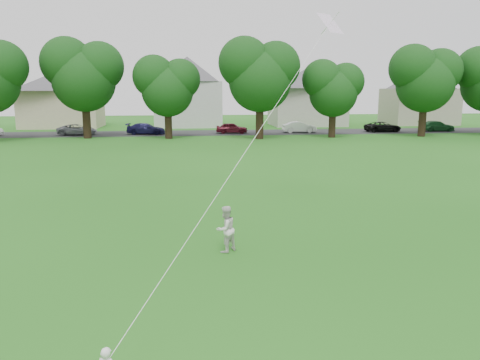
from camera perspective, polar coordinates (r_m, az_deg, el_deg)
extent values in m
plane|color=#1A5513|center=(11.69, -4.61, -13.16)|extent=(160.00, 160.00, 0.00)
cube|color=#2D2D30|center=(52.88, -6.23, 5.72)|extent=(90.00, 7.00, 0.01)
imported|color=silver|center=(13.95, -1.77, -6.00)|extent=(0.86, 0.84, 1.40)
plane|color=white|center=(18.79, 10.93, 18.26)|extent=(1.28, 1.20, 0.78)
cylinder|color=white|center=(12.45, 3.10, 7.12)|extent=(0.01, 0.01, 14.57)
cylinder|color=black|center=(49.17, -18.20, 7.08)|extent=(0.77, 0.77, 3.82)
cylinder|color=black|center=(46.94, -8.73, 6.92)|extent=(0.71, 0.71, 3.14)
cylinder|color=black|center=(46.28, 2.41, 7.39)|extent=(0.77, 0.77, 3.81)
cylinder|color=black|center=(48.55, 11.18, 6.89)|extent=(0.70, 0.70, 3.01)
cylinder|color=black|center=(52.17, 21.35, 6.95)|extent=(0.75, 0.75, 3.61)
imported|color=gray|center=(53.11, -19.24, 5.82)|extent=(4.28, 2.32, 1.14)
imported|color=#191748|center=(52.01, -11.39, 6.15)|extent=(4.28, 2.09, 1.20)
imported|color=#5A121F|center=(52.08, -1.00, 6.36)|extent=(3.62, 1.79, 1.18)
imported|color=silver|center=(53.35, 7.24, 6.41)|extent=(3.80, 1.46, 1.24)
imported|color=black|center=(56.50, 17.02, 6.23)|extent=(4.25, 2.16, 1.15)
imported|color=#1B5127|center=(59.42, 22.88, 6.08)|extent=(4.12, 1.73, 1.19)
cube|color=beige|center=(64.65, -20.81, 8.08)|extent=(9.45, 6.89, 4.65)
pyramid|color=#4B494E|center=(64.65, -21.11, 12.39)|extent=(13.63, 13.63, 2.56)
cube|color=silver|center=(62.69, -6.35, 9.18)|extent=(8.52, 7.49, 5.80)
pyramid|color=#4B494E|center=(62.81, -6.47, 14.74)|extent=(12.29, 12.29, 3.19)
cube|color=#B8B4A5|center=(64.79, 8.12, 8.82)|extent=(9.41, 7.56, 4.97)
pyramid|color=#4B494E|center=(64.82, 8.25, 13.43)|extent=(13.57, 13.57, 2.73)
cube|color=#ADA58F|center=(70.54, 20.94, 8.37)|extent=(8.94, 6.74, 4.93)
pyramid|color=#4B494E|center=(70.56, 21.23, 12.56)|extent=(12.89, 12.89, 2.71)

